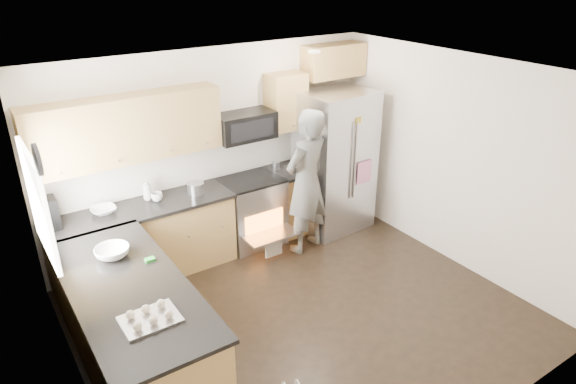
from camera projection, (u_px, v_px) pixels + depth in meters
ground at (303, 314)px, 5.62m from camera, size 4.50×4.50×0.00m
room_shell at (301, 174)px, 4.91m from camera, size 4.54×4.04×2.62m
back_cabinet_run at (182, 192)px, 6.24m from camera, size 4.45×0.64×2.50m
peninsula at (134, 326)px, 4.73m from camera, size 0.96×2.36×1.03m
stove_range at (251, 196)px, 6.79m from camera, size 0.76×0.97×1.79m
refrigerator at (335, 162)px, 7.09m from camera, size 1.01×0.81×1.97m
person at (306, 182)px, 6.52m from camera, size 0.79×0.62×1.91m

